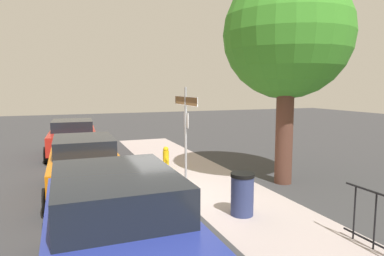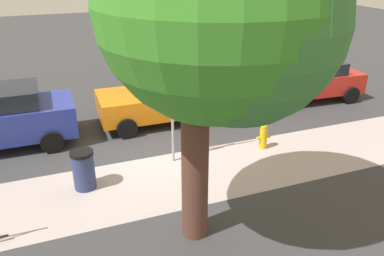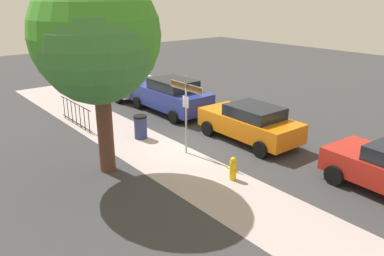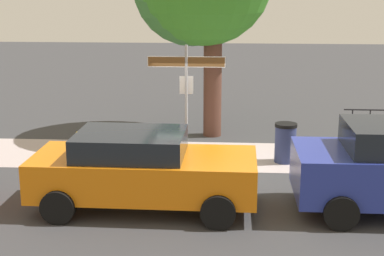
{
  "view_description": "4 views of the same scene",
  "coord_description": "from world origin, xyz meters",
  "px_view_note": "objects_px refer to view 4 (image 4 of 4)",
  "views": [
    {
      "loc": [
        8.63,
        -2.89,
        2.93
      ],
      "look_at": [
        -1.25,
        0.9,
        1.65
      ],
      "focal_mm": 32.07,
      "sensor_mm": 36.0,
      "label": 1
    },
    {
      "loc": [
        2.34,
        9.23,
        5.19
      ],
      "look_at": [
        -0.9,
        0.65,
        1.02
      ],
      "focal_mm": 36.07,
      "sensor_mm": 36.0,
      "label": 2
    },
    {
      "loc": [
        -10.83,
        8.56,
        5.6
      ],
      "look_at": [
        -1.35,
        0.85,
        1.33
      ],
      "focal_mm": 35.48,
      "sensor_mm": 36.0,
      "label": 3
    },
    {
      "loc": [
        0.59,
        -13.1,
        4.32
      ],
      "look_at": [
        -0.31,
        0.29,
        0.98
      ],
      "focal_mm": 54.72,
      "sensor_mm": 36.0,
      "label": 4
    }
  ],
  "objects_px": {
    "street_sign": "(186,82)",
    "trash_bin": "(285,143)",
    "car_orange": "(142,169)",
    "fire_hydrant": "(79,146)"
  },
  "relations": [
    {
      "from": "street_sign",
      "to": "trash_bin",
      "type": "xyz_separation_m",
      "value": [
        2.41,
        0.5,
        -1.57
      ]
    },
    {
      "from": "street_sign",
      "to": "car_orange",
      "type": "bearing_deg",
      "value": -103.53
    },
    {
      "from": "street_sign",
      "to": "fire_hydrant",
      "type": "height_order",
      "value": "street_sign"
    },
    {
      "from": "car_orange",
      "to": "trash_bin",
      "type": "xyz_separation_m",
      "value": [
        3.07,
        3.24,
        -0.3
      ]
    },
    {
      "from": "car_orange",
      "to": "fire_hydrant",
      "type": "xyz_separation_m",
      "value": [
        -2.01,
        2.94,
        -0.41
      ]
    },
    {
      "from": "fire_hydrant",
      "to": "trash_bin",
      "type": "distance_m",
      "value": 5.09
    },
    {
      "from": "car_orange",
      "to": "fire_hydrant",
      "type": "bearing_deg",
      "value": 125.16
    },
    {
      "from": "trash_bin",
      "to": "street_sign",
      "type": "bearing_deg",
      "value": -168.29
    },
    {
      "from": "fire_hydrant",
      "to": "car_orange",
      "type": "bearing_deg",
      "value": -55.63
    },
    {
      "from": "fire_hydrant",
      "to": "trash_bin",
      "type": "bearing_deg",
      "value": 3.38
    }
  ]
}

